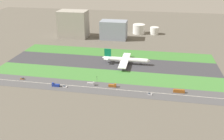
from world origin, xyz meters
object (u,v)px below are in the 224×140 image
object	(u,v)px
car_0	(65,86)
traffic_light	(97,79)
truck_1	(56,85)
truck_0	(113,86)
airliner	(125,60)
car_2	(150,94)
fuel_tank_centre	(154,31)
bus_0	(179,91)
fuel_tank_west	(139,29)
car_1	(22,79)
terminal_building	(73,24)
hangar_building	(114,30)
truck_2	(91,84)

from	to	relation	value
car_0	traffic_light	xyz separation A→B (m)	(31.41, 17.99, 3.37)
truck_1	truck_0	distance (m)	62.10
truck_1	truck_0	world-z (taller)	same
airliner	car_2	bearing A→B (deg)	-65.30
car_2	fuel_tank_centre	bearing A→B (deg)	-89.80
bus_0	car_2	distance (m)	31.18
truck_0	fuel_tank_west	xyz separation A→B (m)	(9.88, 227.00, 7.11)
car_1	terminal_building	world-z (taller)	terminal_building
bus_0	airliner	bearing A→B (deg)	133.88
car_1	traffic_light	size ratio (longest dim) A/B	0.61
truck_1	car_1	bearing A→B (deg)	-12.57
terminal_building	hangar_building	size ratio (longest dim) A/B	1.11
bus_0	terminal_building	distance (m)	253.15
car_1	fuel_tank_centre	bearing A→B (deg)	57.33
truck_0	hangar_building	distance (m)	185.20
terminal_building	truck_0	bearing A→B (deg)	-60.07
car_2	bus_0	bearing A→B (deg)	-161.29
traffic_light	terminal_building	size ratio (longest dim) A/B	0.14
truck_2	terminal_building	world-z (taller)	terminal_building
fuel_tank_centre	car_1	bearing A→B (deg)	-122.67
car_2	terminal_building	xyz separation A→B (m)	(-145.07, 192.00, 22.74)
terminal_building	car_0	bearing A→B (deg)	-74.27
truck_0	fuel_tank_west	world-z (taller)	fuel_tank_west
car_0	terminal_building	bearing A→B (deg)	-74.27
car_2	car_0	bearing A→B (deg)	0.00
truck_0	truck_2	bearing A→B (deg)	180.00
truck_1	car_2	world-z (taller)	truck_1
truck_0	fuel_tank_centre	size ratio (longest dim) A/B	0.52
truck_1	car_1	distance (m)	45.97
truck_0	truck_1	bearing A→B (deg)	-170.73
car_0	truck_2	xyz separation A→B (m)	(26.74, 10.00, 0.75)
traffic_light	airliner	bearing A→B (deg)	68.43
bus_0	hangar_building	world-z (taller)	hangar_building
fuel_tank_west	airliner	bearing A→B (deg)	-91.97
airliner	fuel_tank_centre	world-z (taller)	airliner
airliner	car_1	distance (m)	129.90
fuel_tank_centre	truck_2	bearing A→B (deg)	-105.61
car_0	bus_0	bearing A→B (deg)	-175.26
truck_1	traffic_light	world-z (taller)	traffic_light
airliner	truck_2	world-z (taller)	airliner
truck_1	fuel_tank_west	distance (m)	247.56
car_2	hangar_building	bearing A→B (deg)	-69.62
truck_1	terminal_building	xyz separation A→B (m)	(-43.50, 192.00, 21.99)
bus_0	car_2	size ratio (longest dim) A/B	2.64
airliner	car_2	xyz separation A→B (m)	(35.88, -78.00, -5.31)
hangar_building	fuel_tank_centre	distance (m)	84.16
car_0	truck_2	distance (m)	28.56
car_0	hangar_building	distance (m)	193.61
airliner	terminal_building	distance (m)	158.82
bus_0	truck_1	world-z (taller)	truck_1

